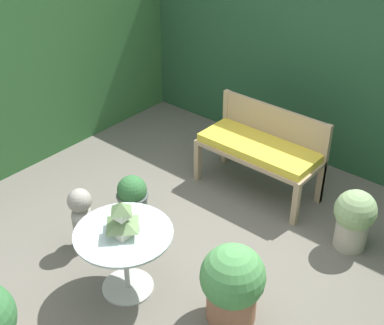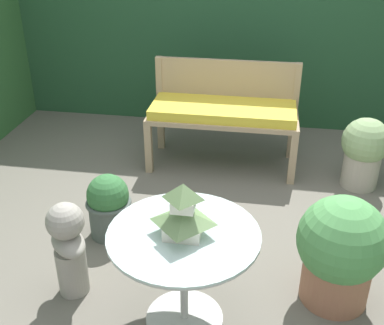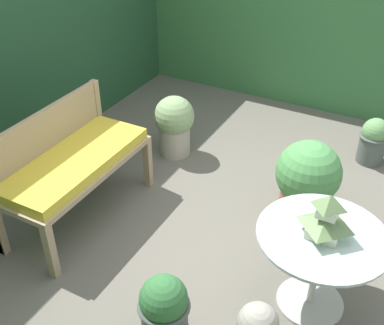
{
  "view_description": "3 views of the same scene",
  "coord_description": "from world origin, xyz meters",
  "px_view_note": "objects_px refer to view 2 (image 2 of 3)",
  "views": [
    {
      "loc": [
        2.28,
        -2.81,
        3.33
      ],
      "look_at": [
        -0.49,
        0.45,
        0.63
      ],
      "focal_mm": 50.0,
      "sensor_mm": 36.0,
      "label": 1
    },
    {
      "loc": [
        0.11,
        -2.63,
        2.09
      ],
      "look_at": [
        -0.38,
        0.38,
        0.46
      ],
      "focal_mm": 45.0,
      "sensor_mm": 36.0,
      "label": 2
    },
    {
      "loc": [
        -2.51,
        -0.99,
        2.55
      ],
      "look_at": [
        -0.02,
        0.35,
        0.67
      ],
      "focal_mm": 45.0,
      "sensor_mm": 36.0,
      "label": 3
    }
  ],
  "objects_px": {
    "garden_bench": "(223,114)",
    "potted_plant_table_near": "(340,250)",
    "patio_table": "(184,253)",
    "potted_plant_bench_left": "(364,150)",
    "pagoda_birdhouse": "(183,213)",
    "garden_bust": "(69,245)",
    "potted_plant_bench_right": "(109,205)"
  },
  "relations": [
    {
      "from": "potted_plant_table_near",
      "to": "patio_table",
      "type": "bearing_deg",
      "value": -159.33
    },
    {
      "from": "pagoda_birdhouse",
      "to": "potted_plant_table_near",
      "type": "xyz_separation_m",
      "value": [
        0.85,
        0.32,
        -0.38
      ]
    },
    {
      "from": "patio_table",
      "to": "potted_plant_table_near",
      "type": "bearing_deg",
      "value": 20.67
    },
    {
      "from": "garden_bench",
      "to": "pagoda_birdhouse",
      "type": "distance_m",
      "value": 1.92
    },
    {
      "from": "pagoda_birdhouse",
      "to": "garden_bust",
      "type": "distance_m",
      "value": 0.82
    },
    {
      "from": "pagoda_birdhouse",
      "to": "potted_plant_table_near",
      "type": "distance_m",
      "value": 0.98
    },
    {
      "from": "garden_bench",
      "to": "patio_table",
      "type": "height_order",
      "value": "patio_table"
    },
    {
      "from": "garden_bench",
      "to": "pagoda_birdhouse",
      "type": "relative_size",
      "value": 4.38
    },
    {
      "from": "patio_table",
      "to": "potted_plant_bench_left",
      "type": "height_order",
      "value": "patio_table"
    },
    {
      "from": "garden_bench",
      "to": "potted_plant_bench_left",
      "type": "height_order",
      "value": "potted_plant_bench_left"
    },
    {
      "from": "garden_bust",
      "to": "garden_bench",
      "type": "bearing_deg",
      "value": 116.44
    },
    {
      "from": "pagoda_birdhouse",
      "to": "potted_plant_table_near",
      "type": "height_order",
      "value": "pagoda_birdhouse"
    },
    {
      "from": "potted_plant_bench_right",
      "to": "patio_table",
      "type": "bearing_deg",
      "value": -47.34
    },
    {
      "from": "patio_table",
      "to": "potted_plant_bench_right",
      "type": "distance_m",
      "value": 1.01
    },
    {
      "from": "patio_table",
      "to": "pagoda_birdhouse",
      "type": "xyz_separation_m",
      "value": [
        0.0,
        -0.0,
        0.25
      ]
    },
    {
      "from": "garden_bench",
      "to": "potted_plant_table_near",
      "type": "relative_size",
      "value": 1.89
    },
    {
      "from": "patio_table",
      "to": "pagoda_birdhouse",
      "type": "relative_size",
      "value": 2.71
    },
    {
      "from": "potted_plant_bench_left",
      "to": "potted_plant_bench_right",
      "type": "xyz_separation_m",
      "value": [
        -1.85,
        -0.99,
        -0.09
      ]
    },
    {
      "from": "potted_plant_table_near",
      "to": "potted_plant_bench_right",
      "type": "height_order",
      "value": "potted_plant_table_near"
    },
    {
      "from": "patio_table",
      "to": "potted_plant_bench_right",
      "type": "bearing_deg",
      "value": 132.66
    },
    {
      "from": "patio_table",
      "to": "potted_plant_table_near",
      "type": "relative_size",
      "value": 1.17
    },
    {
      "from": "potted_plant_bench_left",
      "to": "pagoda_birdhouse",
      "type": "bearing_deg",
      "value": -124.7
    },
    {
      "from": "patio_table",
      "to": "pagoda_birdhouse",
      "type": "distance_m",
      "value": 0.25
    },
    {
      "from": "potted_plant_bench_right",
      "to": "pagoda_birdhouse",
      "type": "bearing_deg",
      "value": -47.34
    },
    {
      "from": "pagoda_birdhouse",
      "to": "potted_plant_bench_right",
      "type": "relative_size",
      "value": 0.62
    },
    {
      "from": "garden_bench",
      "to": "patio_table",
      "type": "bearing_deg",
      "value": -90.18
    },
    {
      "from": "potted_plant_table_near",
      "to": "pagoda_birdhouse",
      "type": "bearing_deg",
      "value": -159.33
    },
    {
      "from": "potted_plant_bench_right",
      "to": "garden_bust",
      "type": "bearing_deg",
      "value": -94.01
    },
    {
      "from": "potted_plant_table_near",
      "to": "potted_plant_bench_right",
      "type": "relative_size",
      "value": 1.45
    },
    {
      "from": "patio_table",
      "to": "potted_plant_table_near",
      "type": "xyz_separation_m",
      "value": [
        0.85,
        0.32,
        -0.13
      ]
    },
    {
      "from": "potted_plant_table_near",
      "to": "garden_bust",
      "type": "bearing_deg",
      "value": -172.93
    },
    {
      "from": "garden_bust",
      "to": "potted_plant_table_near",
      "type": "relative_size",
      "value": 0.91
    }
  ]
}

